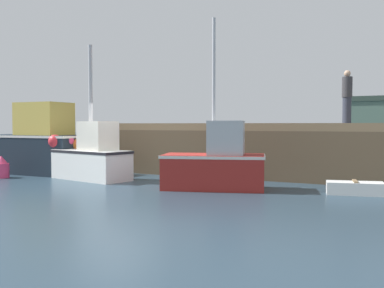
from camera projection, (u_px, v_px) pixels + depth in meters
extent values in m
cube|color=#283D4C|center=(116.00, 185.00, 13.62)|extent=(120.00, 160.00, 0.10)
cube|color=brown|center=(271.00, 126.00, 18.55)|extent=(11.29, 8.78, 0.25)
cube|color=#4E402E|center=(232.00, 155.00, 14.79)|extent=(11.29, 0.24, 1.59)
cylinder|color=#4E402E|center=(107.00, 150.00, 17.25)|extent=(0.36, 0.36, 1.59)
cylinder|color=#4E402E|center=(234.00, 155.00, 14.88)|extent=(0.36, 0.36, 1.59)
cylinder|color=#4E402E|center=(232.00, 143.00, 23.83)|extent=(0.36, 0.36, 1.59)
cylinder|color=#4E402E|center=(367.00, 146.00, 20.77)|extent=(0.36, 0.36, 1.59)
cylinder|color=#4E402E|center=(166.00, 152.00, 16.07)|extent=(5.29, 0.18, 1.45)
cube|color=#19232D|center=(34.00, 154.00, 16.44)|extent=(4.04, 1.61, 1.42)
cube|color=silver|center=(34.00, 136.00, 16.41)|extent=(4.12, 1.64, 0.08)
cube|color=gold|center=(44.00, 119.00, 16.17)|extent=(1.78, 1.36, 1.17)
cube|color=silver|center=(91.00, 165.00, 14.62)|extent=(2.93, 1.67, 0.97)
cube|color=black|center=(91.00, 152.00, 14.60)|extent=(2.99, 1.71, 0.08)
cube|color=beige|center=(98.00, 136.00, 14.37)|extent=(1.22, 1.07, 0.94)
cylinder|color=#B7B7BC|center=(90.00, 83.00, 14.50)|extent=(0.13, 0.13, 2.47)
sphere|color=#DB3866|center=(69.00, 141.00, 15.33)|extent=(0.34, 0.34, 0.34)
sphere|color=#EA5B70|center=(81.00, 144.00, 15.56)|extent=(0.48, 0.48, 0.48)
sphere|color=orange|center=(78.00, 145.00, 15.59)|extent=(0.49, 0.49, 0.49)
sphere|color=red|center=(55.00, 141.00, 15.16)|extent=(0.46, 0.46, 0.46)
cube|color=maroon|center=(214.00, 172.00, 12.48)|extent=(3.06, 2.11, 0.97)
cube|color=silver|center=(214.00, 156.00, 12.46)|extent=(3.12, 2.15, 0.08)
cube|color=#B2B7BC|center=(226.00, 138.00, 12.38)|extent=(1.28, 1.38, 0.94)
cylinder|color=#B7B7BC|center=(214.00, 69.00, 12.35)|extent=(0.09, 0.09, 2.84)
cube|color=white|center=(355.00, 188.00, 11.48)|extent=(1.51, 0.92, 0.33)
cube|color=#7F6647|center=(355.00, 181.00, 11.48)|extent=(0.22, 0.57, 0.04)
cylinder|color=#2D3342|center=(347.00, 110.00, 15.14)|extent=(0.29, 0.29, 0.88)
cylinder|color=#333338|center=(347.00, 87.00, 15.11)|extent=(0.34, 0.34, 0.68)
sphere|color=tan|center=(347.00, 74.00, 15.09)|extent=(0.22, 0.22, 0.22)
cylinder|color=#DB3866|center=(1.00, 171.00, 15.07)|extent=(0.51, 0.51, 0.49)
cone|color=#DB3866|center=(1.00, 160.00, 15.05)|extent=(0.41, 0.41, 0.26)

